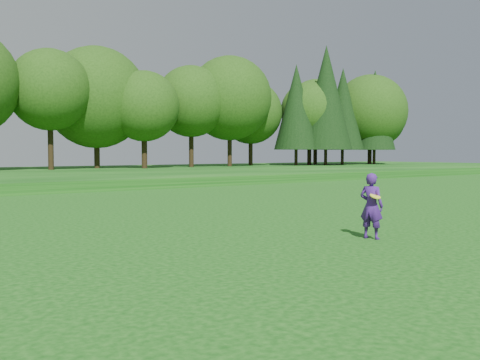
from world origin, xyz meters
TOP-DOWN VIEW (x-y plane):
  - ground at (0.00, 0.00)m, footprint 140.00×140.00m
  - woman at (4.55, 0.19)m, footprint 0.53×0.67m

SIDE VIEW (x-z plane):
  - ground at x=0.00m, z-range 0.00..0.00m
  - woman at x=4.55m, z-range 0.00..1.61m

